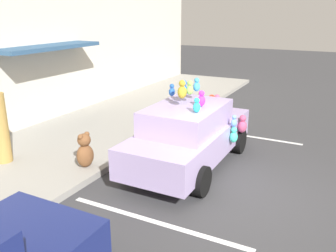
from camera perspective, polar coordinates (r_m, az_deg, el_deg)
The scene contains 6 objects.
ground_plane at distance 7.63m, azimuth 10.94°, elevation -10.64°, with size 60.00×60.00×0.00m, color #38383A.
sidewalk at distance 10.01m, azimuth -17.57°, elevation -3.61°, with size 24.00×4.00×0.15m, color gray.
parking_stripe_front at distance 11.10m, azimuth 11.48°, elevation -1.40°, with size 0.12×3.60×0.01m, color silver.
parking_stripe_rear at distance 6.63m, azimuth -2.03°, elevation -15.01°, with size 0.12×3.60×0.01m, color silver.
plush_covered_car at distance 8.55m, azimuth 3.48°, elevation -1.26°, with size 4.25×2.01×2.16m.
teddy_bear_on_sidewalk at distance 8.45m, azimuth -13.10°, elevation -3.92°, with size 0.43×0.36×0.82m.
Camera 1 is at (-6.49, -1.76, 3.60)m, focal length 38.26 mm.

